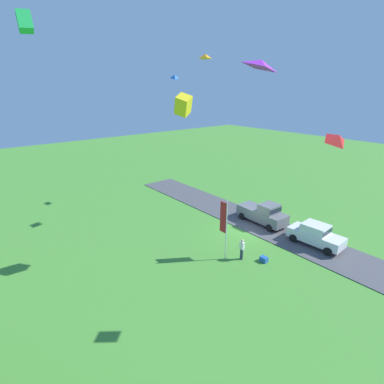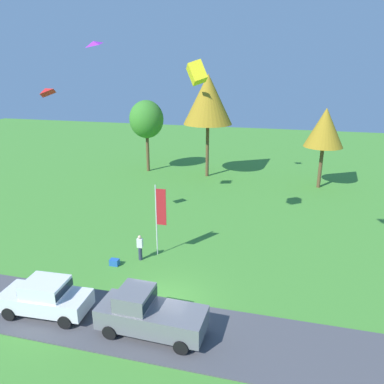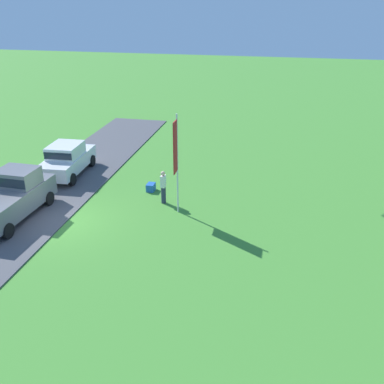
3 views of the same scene
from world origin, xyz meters
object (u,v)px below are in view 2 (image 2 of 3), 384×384
Objects in this scene: kite_box_over_trees at (197,73)px; kite_diamond_low_drifter at (46,91)px; car_sedan_by_flagpole at (46,296)px; tree_right_of_center at (208,100)px; car_pickup_mid_row at (148,313)px; kite_diamond_near_flag at (93,43)px; tree_far_left at (146,120)px; person_beside_suv at (140,247)px; tree_left_of_center at (325,128)px; flag_banner at (160,212)px; cooler_box at (114,262)px.

kite_diamond_low_drifter is at bearing -171.48° from kite_box_over_trees.
kite_box_over_trees reaches higher than car_sedan_by_flagpole.
car_pickup_mid_row is at bearing -83.68° from tree_right_of_center.
kite_diamond_near_flag is (-5.35, -14.14, 4.92)m from tree_right_of_center.
kite_box_over_trees is at bearing -80.37° from tree_right_of_center.
tree_right_of_center reaches higher than tree_far_left.
car_pickup_mid_row is at bearing -69.28° from tree_far_left.
car_sedan_by_flagpole is 4.14× the size of kite_diamond_near_flag.
person_beside_suv is at bearing -70.62° from tree_far_left.
car_pickup_mid_row is at bearing -109.77° from tree_left_of_center.
tree_left_of_center reaches higher than car_pickup_mid_row.
person_beside_suv is at bearing -138.21° from flag_banner.
car_pickup_mid_row is 6.94m from cooler_box.
tree_far_left is at bearing 97.40° from kite_diamond_near_flag.
person_beside_suv is 0.35× the size of flag_banner.
tree_far_left is 21.38m from flag_banner.
kite_diamond_low_drifter is (-5.51, 2.92, 10.11)m from cooler_box.
kite_box_over_trees reaches higher than cooler_box.
tree_left_of_center is 7.45× the size of kite_diamond_near_flag.
tree_left_of_center is at bearing 58.35° from flag_banner.
car_pickup_mid_row is at bearing -51.38° from cooler_box.
car_sedan_by_flagpole is 6.83m from person_beside_suv.
flag_banner is at bearing -127.76° from kite_box_over_trees.
kite_diamond_near_flag is at bearing 123.93° from car_pickup_mid_row.
kite_diamond_low_drifter is (-1.53, -4.01, -3.08)m from kite_diamond_near_flag.
person_beside_suv is at bearing -131.11° from kite_box_over_trees.
flag_banner is 4.05× the size of kite_box_over_trees.
tree_far_left is at bearing 100.08° from car_sedan_by_flagpole.
flag_banner reaches higher than car_pickup_mid_row.
car_pickup_mid_row is 4.23× the size of kite_box_over_trees.
tree_right_of_center is (-2.93, 26.44, 7.36)m from car_pickup_mid_row.
person_beside_suv is at bearing 69.19° from car_sedan_by_flagpole.
tree_far_left reaches higher than tree_left_of_center.
kite_box_over_trees is at bearing 8.52° from kite_diamond_low_drifter.
flag_banner is at bearing 64.59° from car_sedan_by_flagpole.
car_pickup_mid_row reaches higher than person_beside_suv.
tree_far_left is at bearing 105.28° from cooler_box.
flag_banner is at bearing 104.60° from car_pickup_mid_row.
car_sedan_by_flagpole is 27.69m from tree_far_left.
kite_box_over_trees is at bearing 46.14° from cooler_box.
flag_banner is at bearing 41.79° from person_beside_suv.
flag_banner is at bearing -86.98° from tree_right_of_center.
car_pickup_mid_row is 19.25m from kite_diamond_near_flag.
car_pickup_mid_row is (5.40, -0.06, 0.07)m from car_sedan_by_flagpole.
cooler_box is (-2.37, -2.01, -2.86)m from flag_banner.
tree_left_of_center is 14.37× the size of cooler_box.
kite_diamond_low_drifter reaches higher than car_pickup_mid_row.
person_beside_suv is at bearing 114.81° from car_pickup_mid_row.
tree_far_left is at bearing 110.72° from car_pickup_mid_row.
car_pickup_mid_row is 4.68× the size of kite_diamond_near_flag.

